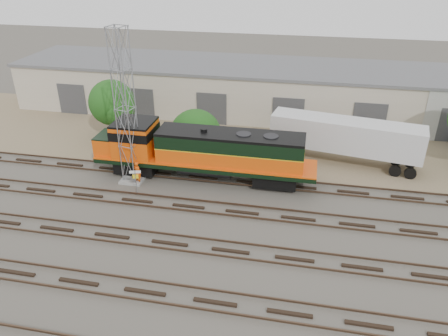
% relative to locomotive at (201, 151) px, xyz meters
% --- Properties ---
extents(ground, '(140.00, 140.00, 0.00)m').
position_rel_locomotive_xyz_m(ground, '(4.16, -6.00, -2.46)').
color(ground, '#47423A').
rests_on(ground, ground).
extents(dirt_strip, '(80.00, 16.00, 0.02)m').
position_rel_locomotive_xyz_m(dirt_strip, '(4.16, 9.00, -2.45)').
color(dirt_strip, '#726047').
rests_on(dirt_strip, ground).
extents(tracks, '(80.00, 20.40, 0.28)m').
position_rel_locomotive_xyz_m(tracks, '(4.16, -9.00, -2.39)').
color(tracks, black).
rests_on(tracks, ground).
extents(warehouse, '(58.40, 10.40, 5.30)m').
position_rel_locomotive_xyz_m(warehouse, '(4.21, 16.98, 0.19)').
color(warehouse, '#BDB19D').
rests_on(warehouse, ground).
extents(locomotive, '(17.95, 3.15, 4.31)m').
position_rel_locomotive_xyz_m(locomotive, '(0.00, 0.00, 0.00)').
color(locomotive, black).
rests_on(locomotive, tracks).
extents(signal_tower, '(1.80, 1.80, 12.19)m').
position_rel_locomotive_xyz_m(signal_tower, '(-5.39, -1.45, 3.48)').
color(signal_tower, gray).
rests_on(signal_tower, ground).
extents(sign_post, '(0.85, 0.26, 2.13)m').
position_rel_locomotive_xyz_m(sign_post, '(-4.19, -3.57, -0.97)').
color(sign_post, gray).
rests_on(sign_post, ground).
extents(worker, '(0.83, 0.70, 1.94)m').
position_rel_locomotive_xyz_m(worker, '(-4.77, -1.84, -1.49)').
color(worker, '#DF4C0C').
rests_on(worker, ground).
extents(semi_trailer, '(13.02, 4.74, 3.93)m').
position_rel_locomotive_xyz_m(semi_trailer, '(11.81, 5.30, 0.01)').
color(semi_trailer, silver).
rests_on(semi_trailer, ground).
extents(tree_west, '(4.64, 4.42, 5.78)m').
position_rel_locomotive_xyz_m(tree_west, '(-10.27, 6.55, 0.99)').
color(tree_west, '#382619').
rests_on(tree_west, ground).
extents(tree_mid, '(4.89, 4.65, 4.65)m').
position_rel_locomotive_xyz_m(tree_mid, '(-1.24, 3.84, -0.53)').
color(tree_mid, '#382619').
rests_on(tree_mid, ground).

